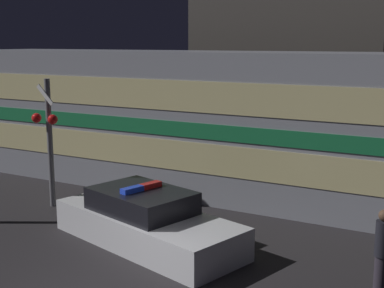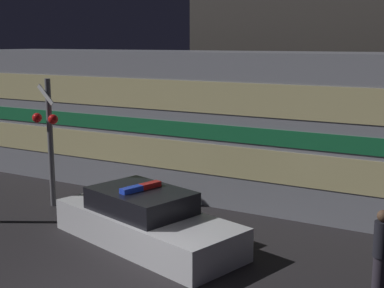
% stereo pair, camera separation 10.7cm
% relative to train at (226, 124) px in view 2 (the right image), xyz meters
% --- Properties ---
extents(train, '(18.88, 3.11, 4.35)m').
position_rel_train_xyz_m(train, '(0.00, 0.00, 0.00)').
color(train, gray).
rests_on(train, ground_plane).
extents(police_car, '(5.16, 3.09, 1.38)m').
position_rel_train_xyz_m(police_car, '(0.23, -4.75, -1.66)').
color(police_car, silver).
rests_on(police_car, ground_plane).
extents(pedestrian, '(0.28, 0.28, 1.68)m').
position_rel_train_xyz_m(pedestrian, '(5.49, -4.91, -1.31)').
color(pedestrian, '#2D2833').
rests_on(pedestrian, ground_plane).
extents(crossing_signal_far, '(0.87, 0.38, 3.64)m').
position_rel_train_xyz_m(crossing_signal_far, '(-3.74, -3.67, -0.11)').
color(crossing_signal_far, slate).
rests_on(crossing_signal_far, ground_plane).
extents(building_left, '(7.36, 6.68, 6.35)m').
position_rel_train_xyz_m(building_left, '(0.12, 7.38, 1.00)').
color(building_left, '#47423D').
rests_on(building_left, ground_plane).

